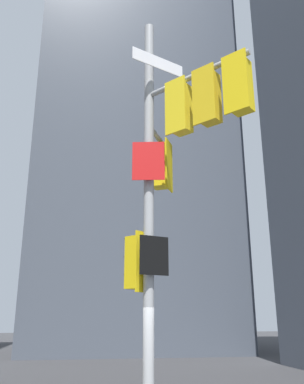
% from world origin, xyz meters
% --- Properties ---
extents(building_mid_block, '(14.57, 14.57, 33.22)m').
position_xyz_m(building_mid_block, '(2.24, 25.07, 16.61)').
color(building_mid_block, '#4C5460').
rests_on(building_mid_block, ground).
extents(signal_pole_assembly, '(2.08, 3.41, 8.61)m').
position_xyz_m(signal_pole_assembly, '(0.40, -0.31, 5.09)').
color(signal_pole_assembly, '#9EA0A3').
rests_on(signal_pole_assembly, ground).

